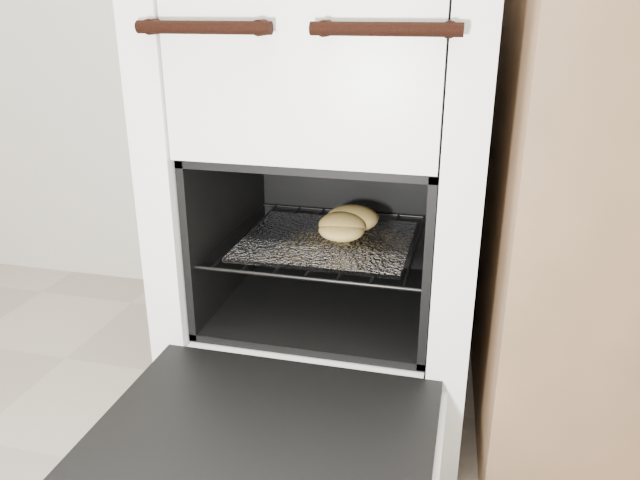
# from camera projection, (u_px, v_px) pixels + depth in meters

# --- Properties ---
(stove) EXTENTS (0.65, 0.72, 0.99)m
(stove) POSITION_uv_depth(u_px,v_px,m) (336.00, 195.00, 1.44)
(stove) COLOR white
(stove) RESTS_ON ground
(oven_door) EXTENTS (0.58, 0.45, 0.04)m
(oven_door) POSITION_uv_depth(u_px,v_px,m) (264.00, 440.00, 1.04)
(oven_door) COLOR black
(oven_door) RESTS_ON stove
(oven_rack) EXTENTS (0.47, 0.45, 0.01)m
(oven_rack) POSITION_uv_depth(u_px,v_px,m) (329.00, 240.00, 1.41)
(oven_rack) COLOR black
(oven_rack) RESTS_ON stove
(foil_sheet) EXTENTS (0.37, 0.32, 0.01)m
(foil_sheet) POSITION_uv_depth(u_px,v_px,m) (327.00, 241.00, 1.39)
(foil_sheet) COLOR white
(foil_sheet) RESTS_ON oven_rack
(baked_rolls) EXTENTS (0.16, 0.20, 0.06)m
(baked_rolls) POSITION_uv_depth(u_px,v_px,m) (347.00, 223.00, 1.41)
(baked_rolls) COLOR #DAB357
(baked_rolls) RESTS_ON foil_sheet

